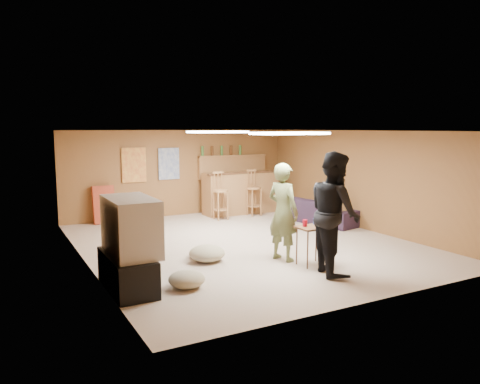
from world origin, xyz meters
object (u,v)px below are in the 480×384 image
bar_counter (241,193)px  tray_table (312,246)px  sofa (320,211)px  person_black (335,213)px  tv_body (131,226)px  person_olive (283,212)px

bar_counter → tray_table: bar_counter is taller
bar_counter → sofa: 2.31m
person_black → bar_counter: bearing=4.6°
tray_table → person_black: bearing=-84.6°
sofa → bar_counter: bearing=16.2°
person_black → sofa: 3.98m
tv_body → sofa: bearing=24.9°
person_black → sofa: (2.25, 3.21, -0.67)m
person_olive → bar_counter: bearing=-36.4°
tv_body → tray_table: (2.93, -0.29, -0.57)m
bar_counter → person_olive: bearing=-109.2°
tv_body → bar_counter: (4.15, 4.45, -0.35)m
bar_counter → tray_table: (-1.22, -4.74, -0.22)m
tv_body → tray_table: size_ratio=1.69×
bar_counter → person_olive: person_olive is taller
person_black → tray_table: 0.80m
person_black → tray_table: person_black is taller
person_black → tray_table: (-0.05, 0.49, -0.63)m
bar_counter → sofa: bearing=-62.0°
tv_body → person_olive: bearing=4.2°
bar_counter → tray_table: bearing=-104.4°
sofa → tray_table: (-2.30, -2.72, 0.04)m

